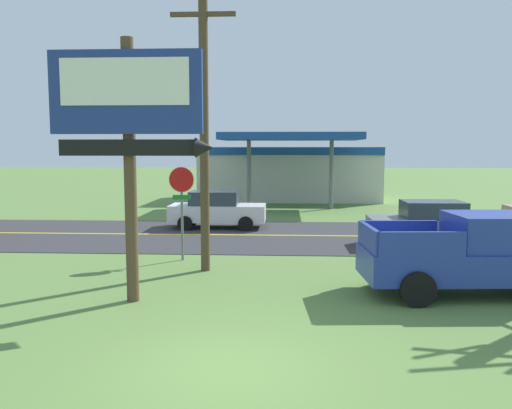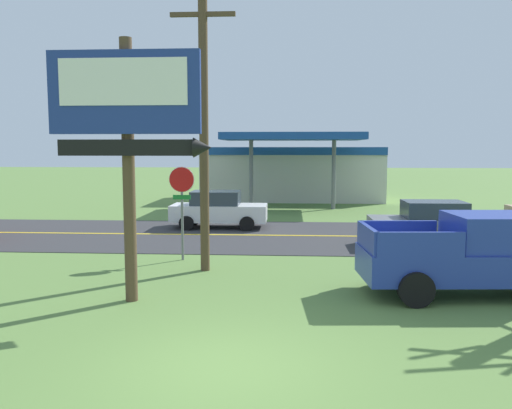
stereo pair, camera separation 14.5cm
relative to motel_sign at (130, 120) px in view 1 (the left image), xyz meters
name	(u,v)px [view 1 (the left image)]	position (x,y,z in m)	size (l,w,h in m)	color
ground_plane	(228,368)	(2.54, -3.52, -4.14)	(180.00, 180.00, 0.00)	#5B7F3D
road_asphalt	(263,235)	(2.54, 9.48, -4.13)	(140.00, 8.00, 0.02)	#333335
road_centre_line	(263,235)	(2.54, 9.48, -4.11)	(126.00, 0.20, 0.01)	gold
motel_sign	(130,120)	(0.00, 0.00, 0.00)	(3.62, 0.54, 5.95)	brown
stop_sign	(182,196)	(0.20, 4.65, -2.11)	(0.80, 0.08, 2.95)	slate
utility_pole	(204,111)	(1.14, 3.28, 0.42)	(2.02, 0.26, 8.50)	brown
gas_station	(289,171)	(3.70, 24.89, -2.19)	(12.00, 11.50, 4.40)	beige
pickup_blue_parked_on_lawn	(475,255)	(7.99, 1.13, -3.17)	(5.32, 2.52, 1.96)	#233893
car_white_mid_lane	(217,209)	(0.41, 11.48, -3.31)	(4.20, 2.00, 1.64)	silver
car_grey_far_lane	(429,224)	(8.61, 7.48, -3.31)	(4.20, 2.00, 1.64)	slate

